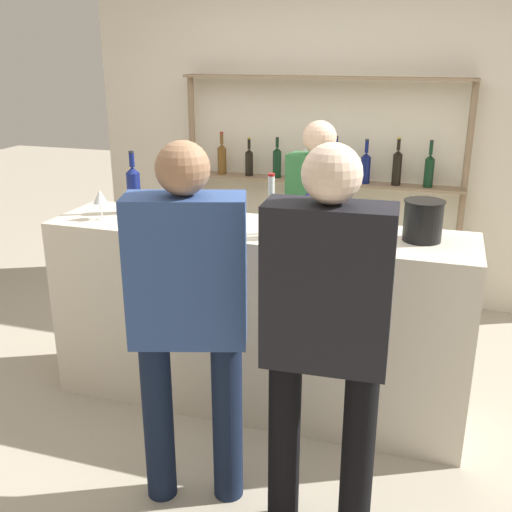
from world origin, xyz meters
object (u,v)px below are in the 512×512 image
object	(u,v)px
ice_bucket	(423,221)
cork_jar	(364,229)
server_behind_counter	(317,223)
counter_bottle_2	(134,189)
customer_right	(326,326)
wine_glass	(100,197)
counter_bottle_0	(271,215)
customer_center	(188,307)
counter_bottle_1	(309,210)

from	to	relation	value
ice_bucket	cork_jar	xyz separation A→B (m)	(-0.28, -0.09, -0.04)
ice_bucket	server_behind_counter	size ratio (longest dim) A/B	0.13
counter_bottle_2	customer_right	size ratio (longest dim) A/B	0.22
server_behind_counter	customer_right	xyz separation A→B (m)	(0.37, -1.54, 0.03)
customer_right	wine_glass	bearing A→B (deg)	58.43
counter_bottle_0	counter_bottle_2	bearing A→B (deg)	165.23
customer_center	counter_bottle_1	bearing A→B (deg)	-37.61
customer_right	counter_bottle_1	bearing A→B (deg)	13.97
cork_jar	customer_right	bearing A→B (deg)	-91.58
counter_bottle_1	cork_jar	size ratio (longest dim) A/B	2.37
ice_bucket	server_behind_counter	distance (m)	0.94
cork_jar	server_behind_counter	bearing A→B (deg)	119.05
cork_jar	customer_center	xyz separation A→B (m)	(-0.62, -0.80, -0.17)
counter_bottle_1	ice_bucket	distance (m)	0.59
counter_bottle_1	customer_center	distance (m)	0.95
wine_glass	ice_bucket	size ratio (longest dim) A/B	0.82
counter_bottle_0	server_behind_counter	world-z (taller)	server_behind_counter
counter_bottle_0	wine_glass	xyz separation A→B (m)	(-1.03, 0.05, 0.00)
counter_bottle_1	counter_bottle_0	bearing A→B (deg)	-134.13
counter_bottle_2	customer_right	distance (m)	1.69
customer_right	counter_bottle_2	bearing A→B (deg)	50.93
counter_bottle_1	cork_jar	distance (m)	0.31
wine_glass	customer_right	bearing A→B (deg)	-28.39
counter_bottle_2	customer_center	world-z (taller)	customer_center
ice_bucket	customer_center	xyz separation A→B (m)	(-0.91, -0.89, -0.22)
ice_bucket	customer_center	distance (m)	1.29
counter_bottle_2	ice_bucket	size ratio (longest dim) A/B	1.76
ice_bucket	counter_bottle_2	bearing A→B (deg)	178.31
counter_bottle_2	ice_bucket	world-z (taller)	counter_bottle_2
ice_bucket	server_behind_counter	world-z (taller)	server_behind_counter
counter_bottle_0	cork_jar	xyz separation A→B (m)	(0.46, 0.10, -0.06)
server_behind_counter	cork_jar	bearing A→B (deg)	37.34
wine_glass	counter_bottle_0	bearing A→B (deg)	-3.00
cork_jar	server_behind_counter	size ratio (longest dim) A/B	0.09
counter_bottle_0	wine_glass	size ratio (longest dim) A/B	1.97
counter_bottle_1	wine_glass	distance (m)	1.19
counter_bottle_0	server_behind_counter	xyz separation A→B (m)	(0.07, 0.80, -0.25)
server_behind_counter	counter_bottle_2	bearing A→B (deg)	-52.06
cork_jar	server_behind_counter	world-z (taller)	server_behind_counter
cork_jar	counter_bottle_2	bearing A→B (deg)	174.26
counter_bottle_1	wine_glass	size ratio (longest dim) A/B	1.92
counter_bottle_1	customer_right	world-z (taller)	customer_right
server_behind_counter	customer_right	size ratio (longest dim) A/B	0.94
counter_bottle_1	counter_bottle_2	xyz separation A→B (m)	(-1.08, 0.08, 0.02)
counter_bottle_2	customer_center	size ratio (longest dim) A/B	0.22
cork_jar	customer_center	size ratio (longest dim) A/B	0.08
ice_bucket	counter_bottle_1	bearing A→B (deg)	-177.36
customer_right	customer_center	xyz separation A→B (m)	(-0.60, 0.04, -0.02)
counter_bottle_1	customer_center	world-z (taller)	customer_center
server_behind_counter	counter_bottle_1	bearing A→B (deg)	16.06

